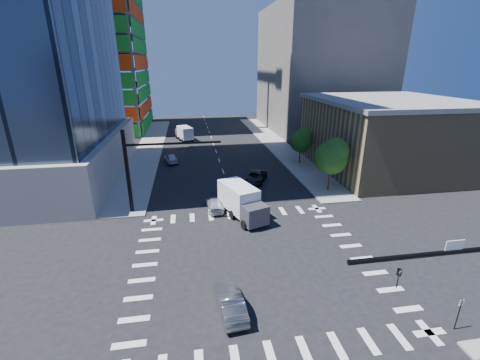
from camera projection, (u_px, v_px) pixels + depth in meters
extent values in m
plane|color=black|center=(255.00, 262.00, 26.58)|extent=(160.00, 160.00, 0.00)
cube|color=silver|center=(255.00, 262.00, 26.58)|extent=(20.00, 20.00, 0.01)
cube|color=gray|center=(275.00, 143.00, 65.53)|extent=(5.00, 60.00, 0.15)
cube|color=gray|center=(149.00, 148.00, 61.77)|extent=(5.00, 60.00, 0.15)
cube|color=#A39B92|center=(6.00, 159.00, 44.23)|extent=(30.00, 30.00, 6.00)
cube|color=#1B9826|center=(138.00, 21.00, 73.44)|extent=(0.12, 24.00, 49.00)
cube|color=#E43D0D|center=(59.00, 12.00, 59.86)|extent=(24.00, 0.12, 49.00)
cube|color=#8C7A51|center=(386.00, 136.00, 49.03)|extent=(20.00, 22.00, 10.00)
cube|color=slate|center=(392.00, 101.00, 47.21)|extent=(20.50, 22.50, 0.60)
cube|color=#5D5A54|center=(320.00, 70.00, 76.85)|extent=(24.00, 30.00, 28.00)
cylinder|color=black|center=(453.00, 252.00, 14.31)|extent=(10.00, 0.24, 0.24)
imported|color=black|center=(398.00, 278.00, 14.31)|extent=(0.16, 0.20, 1.00)
cube|color=white|center=(455.00, 245.00, 14.19)|extent=(0.90, 0.04, 0.50)
cylinder|color=black|center=(127.00, 172.00, 33.92)|extent=(0.40, 0.40, 9.00)
cylinder|color=black|center=(174.00, 144.00, 33.68)|extent=(10.00, 0.24, 0.24)
imported|color=black|center=(184.00, 153.00, 34.21)|extent=(0.16, 0.20, 1.00)
cylinder|color=#382316|center=(329.00, 181.00, 41.00)|extent=(0.20, 0.20, 2.27)
sphere|color=#144A13|center=(331.00, 158.00, 39.95)|extent=(4.16, 4.16, 4.16)
sphere|color=#356923|center=(336.00, 151.00, 39.39)|extent=(3.25, 3.25, 3.25)
cylinder|color=#382316|center=(300.00, 157.00, 52.24)|extent=(0.20, 0.20, 1.92)
sphere|color=#144A13|center=(301.00, 141.00, 51.34)|extent=(3.52, 3.52, 3.52)
sphere|color=#356923|center=(304.00, 137.00, 50.84)|extent=(2.75, 2.75, 2.75)
cylinder|color=black|center=(458.00, 315.00, 19.47)|extent=(0.06, 0.06, 2.20)
cube|color=silver|center=(462.00, 303.00, 19.16)|extent=(0.30, 0.03, 0.40)
imported|color=black|center=(255.00, 177.00, 44.13)|extent=(4.43, 5.81, 1.47)
imported|color=silver|center=(215.00, 204.00, 35.89)|extent=(1.82, 4.34, 1.25)
imported|color=#B0B4B8|center=(171.00, 158.00, 52.84)|extent=(2.73, 4.63, 1.48)
imported|color=#545459|center=(230.00, 302.00, 21.06)|extent=(1.96, 4.49, 1.44)
cube|color=white|center=(243.00, 200.00, 33.64)|extent=(4.08, 5.73, 2.70)
cube|color=#47464F|center=(243.00, 206.00, 33.87)|extent=(2.88, 2.56, 1.97)
cube|color=silver|center=(184.00, 132.00, 68.22)|extent=(3.52, 5.09, 2.41)
cube|color=#47464F|center=(184.00, 135.00, 68.42)|extent=(2.54, 2.23, 1.76)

